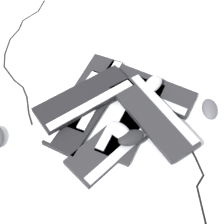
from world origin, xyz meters
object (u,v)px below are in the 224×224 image
(keyboard_0, at_px, (84,111))
(mouse_2, at_px, (131,138))
(keyboard_3, at_px, (147,89))
(mouse_1, at_px, (120,131))
(mouse_0, at_px, (210,109))
(keyboard_4, at_px, (90,91))
(mouse_3, at_px, (153,84))
(keyboard_6, at_px, (85,98))
(keyboard_2, at_px, (131,117))
(keyboard_5, at_px, (153,115))
(keyboard_1, at_px, (117,141))

(keyboard_0, xyz_separation_m, mouse_2, (-0.17, 0.19, 0.04))
(keyboard_0, distance_m, keyboard_3, 0.31)
(keyboard_3, bearing_deg, mouse_1, 52.23)
(mouse_1, bearing_deg, mouse_0, 60.81)
(keyboard_4, bearing_deg, mouse_3, 172.28)
(keyboard_0, bearing_deg, keyboard_3, -166.82)
(keyboard_3, bearing_deg, mouse_0, 145.34)
(keyboard_6, bearing_deg, keyboard_3, -174.73)
(keyboard_2, bearing_deg, mouse_0, 175.73)
(mouse_0, height_order, mouse_2, mouse_2)
(keyboard_5, height_order, mouse_3, mouse_3)
(keyboard_2, xyz_separation_m, keyboard_4, (0.15, -0.17, 0.00))
(keyboard_3, bearing_deg, keyboard_6, 5.27)
(keyboard_0, bearing_deg, keyboard_6, -105.59)
(keyboard_6, relative_size, mouse_3, 4.20)
(keyboard_1, relative_size, keyboard_4, 1.00)
(keyboard_6, distance_m, mouse_2, 0.28)
(keyboard_1, xyz_separation_m, keyboard_5, (-0.17, -0.08, 0.03))
(keyboard_2, distance_m, mouse_3, 0.19)
(mouse_2, bearing_deg, keyboard_3, -128.98)
(keyboard_0, relative_size, keyboard_6, 0.95)
(keyboard_0, relative_size, mouse_3, 4.01)
(keyboard_0, height_order, keyboard_5, keyboard_5)
(keyboard_0, bearing_deg, keyboard_5, 161.13)
(keyboard_1, xyz_separation_m, mouse_2, (-0.06, 0.02, 0.04))
(keyboard_6, xyz_separation_m, mouse_1, (-0.12, 0.20, 0.01))
(keyboard_4, distance_m, mouse_1, 0.27)
(keyboard_1, height_order, keyboard_4, same)
(mouse_0, xyz_separation_m, mouse_2, (0.38, 0.10, 0.03))
(keyboard_5, xyz_separation_m, mouse_1, (0.15, 0.06, 0.01))
(keyboard_0, xyz_separation_m, keyboard_1, (-0.11, 0.18, 0.00))
(keyboard_0, distance_m, keyboard_1, 0.21)
(keyboard_2, bearing_deg, keyboard_6, -31.42)
(keyboard_5, bearing_deg, keyboard_4, -39.82)
(keyboard_1, distance_m, keyboard_6, 0.24)
(mouse_0, bearing_deg, keyboard_4, -96.54)
(keyboard_0, distance_m, keyboard_2, 0.21)
(mouse_2, xyz_separation_m, mouse_3, (-0.16, -0.26, 0.00))
(mouse_3, bearing_deg, mouse_1, 1.57)
(keyboard_4, height_order, keyboard_5, keyboard_5)
(keyboard_4, bearing_deg, mouse_2, 112.67)
(keyboard_0, height_order, keyboard_4, same)
(mouse_0, bearing_deg, keyboard_5, -74.49)
(keyboard_1, bearing_deg, mouse_2, 162.14)
(keyboard_1, xyz_separation_m, mouse_3, (-0.22, -0.24, 0.04))
(keyboard_3, relative_size, mouse_0, 3.98)
(keyboard_6, distance_m, mouse_1, 0.23)
(mouse_1, bearing_deg, keyboard_4, 161.42)
(keyboard_2, bearing_deg, mouse_3, -133.98)
(keyboard_2, bearing_deg, mouse_1, 50.10)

